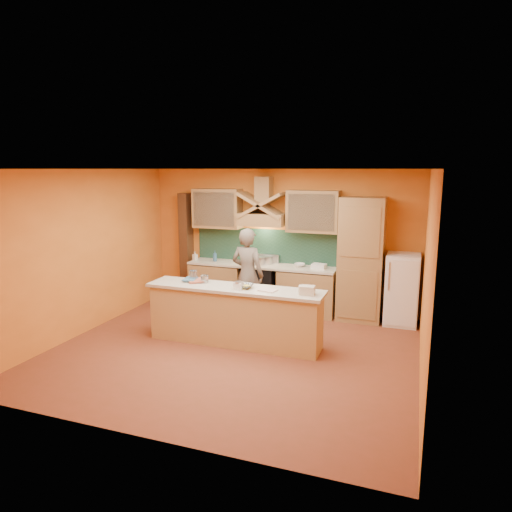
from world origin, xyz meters
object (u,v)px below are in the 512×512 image
(person, at_px, (248,275))
(kitchen_scale, at_px, (239,286))
(stove, at_px, (261,287))
(mixing_bowl, at_px, (245,286))
(fridge, at_px, (402,289))

(person, distance_m, kitchen_scale, 1.33)
(stove, distance_m, mixing_bowl, 2.02)
(fridge, bearing_deg, mixing_bowl, -140.52)
(mixing_bowl, bearing_deg, person, 108.44)
(fridge, relative_size, mixing_bowl, 4.79)
(fridge, bearing_deg, person, -164.85)
(stove, bearing_deg, mixing_bowl, -78.83)
(stove, distance_m, person, 0.85)
(stove, relative_size, mixing_bowl, 3.32)
(fridge, bearing_deg, stove, 180.00)
(fridge, distance_m, mixing_bowl, 3.03)
(stove, xyz_separation_m, person, (-0.01, -0.74, 0.42))
(stove, distance_m, fridge, 2.71)
(person, xyz_separation_m, kitchen_scale, (0.33, -1.28, 0.13))
(stove, relative_size, person, 0.52)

